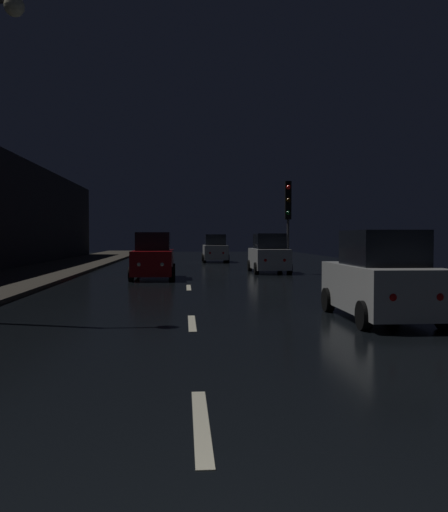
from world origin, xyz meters
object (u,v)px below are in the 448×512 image
at_px(car_parked_right_far, 269,255).
at_px(traffic_light_far_right, 288,207).
at_px(car_distant_taillights, 215,249).
at_px(car_approaching_headlights, 153,258).
at_px(car_parked_right_near, 381,279).

bearing_deg(car_parked_right_far, traffic_light_far_right, -143.27).
bearing_deg(car_distant_taillights, car_parked_right_far, -170.16).
distance_m(car_approaching_headlights, car_parked_right_near, 13.72).
distance_m(car_parked_right_far, car_parked_right_near, 16.19).
relative_size(traffic_light_far_right, car_distant_taillights, 1.14).
xyz_separation_m(traffic_light_far_right, car_approaching_headlights, (-6.55, -2.67, -2.40)).
bearing_deg(car_distant_taillights, car_approaching_headlights, 167.08).
xyz_separation_m(traffic_light_far_right, car_parked_right_far, (-0.80, 1.07, -2.41)).
height_order(traffic_light_far_right, car_parked_right_far, traffic_light_far_right).
height_order(traffic_light_far_right, car_approaching_headlights, traffic_light_far_right).
bearing_deg(traffic_light_far_right, car_parked_right_near, 2.63).
height_order(car_distant_taillights, car_parked_right_far, car_distant_taillights).
height_order(traffic_light_far_right, car_parked_right_near, traffic_light_far_right).
bearing_deg(car_distant_taillights, traffic_light_far_right, -167.61).
bearing_deg(car_parked_right_far, car_parked_right_near, -180.00).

